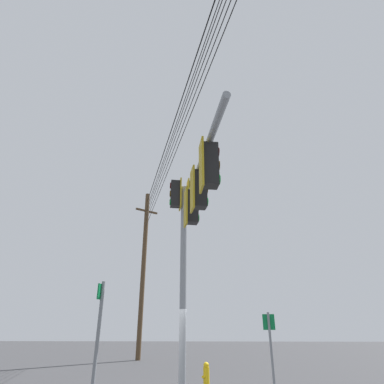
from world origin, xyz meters
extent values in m
cylinder|color=gray|center=(-0.77, -0.59, 3.17)|extent=(0.20, 0.20, 6.35)
cylinder|color=gray|center=(-1.26, 2.18, 5.53)|extent=(1.11, 5.57, 0.14)
cube|color=black|center=(-1.07, -0.64, 6.08)|extent=(0.35, 0.35, 0.90)
cube|color=#B29319|center=(-0.90, -0.61, 6.08)|extent=(0.12, 0.44, 1.04)
cylinder|color=#360503|center=(-1.23, -0.67, 6.38)|extent=(0.06, 0.20, 0.20)
cylinder|color=#3C2703|center=(-1.23, -0.67, 6.08)|extent=(0.06, 0.20, 0.20)
cylinder|color=green|center=(-1.23, -0.67, 5.78)|extent=(0.06, 0.20, 0.20)
cube|color=black|center=(-0.48, -0.54, 6.08)|extent=(0.35, 0.35, 0.90)
cube|color=#B29319|center=(-0.65, -0.57, 6.08)|extent=(0.12, 0.44, 1.04)
cylinder|color=#360503|center=(-0.32, -0.51, 6.38)|extent=(0.06, 0.20, 0.20)
cylinder|color=#3C2703|center=(-0.32, -0.51, 6.08)|extent=(0.06, 0.20, 0.20)
cylinder|color=green|center=(-0.32, -0.51, 5.78)|extent=(0.06, 0.20, 0.20)
cube|color=black|center=(-1.09, 1.19, 4.98)|extent=(0.35, 0.35, 0.90)
cube|color=#B29319|center=(-0.92, 1.22, 4.98)|extent=(0.13, 0.44, 1.04)
cylinder|color=#360503|center=(-1.25, 1.16, 5.28)|extent=(0.07, 0.20, 0.20)
cylinder|color=#3C2703|center=(-1.25, 1.16, 4.98)|extent=(0.07, 0.20, 0.20)
cylinder|color=green|center=(-1.25, 1.16, 4.68)|extent=(0.07, 0.20, 0.20)
cube|color=black|center=(-1.30, 2.38, 4.98)|extent=(0.35, 0.35, 0.90)
cube|color=#B29319|center=(-1.13, 2.41, 4.98)|extent=(0.12, 0.44, 1.04)
cylinder|color=#360503|center=(-1.46, 2.35, 5.28)|extent=(0.07, 0.20, 0.20)
cylinder|color=#3C2703|center=(-1.46, 2.35, 4.98)|extent=(0.07, 0.20, 0.20)
cylinder|color=green|center=(-1.46, 2.35, 4.68)|extent=(0.07, 0.20, 0.20)
cube|color=black|center=(-1.51, 3.57, 4.98)|extent=(0.34, 0.34, 0.90)
cube|color=#B29319|center=(-1.34, 3.59, 4.98)|extent=(0.10, 0.44, 1.04)
cylinder|color=#360503|center=(-1.67, 3.55, 5.28)|extent=(0.06, 0.20, 0.20)
cylinder|color=#3C2703|center=(-1.67, 3.55, 4.98)|extent=(0.06, 0.20, 0.20)
cylinder|color=green|center=(-1.67, 3.55, 4.68)|extent=(0.06, 0.20, 0.20)
cylinder|color=#4C3823|center=(2.52, -11.86, 5.38)|extent=(0.30, 0.30, 10.76)
cube|color=#4C3823|center=(2.52, -11.86, 9.45)|extent=(1.41, 1.18, 0.12)
cylinder|color=slate|center=(0.72, 2.34, 1.47)|extent=(0.07, 0.07, 2.94)
cube|color=#0C7238|center=(0.76, 2.33, 2.74)|extent=(0.06, 0.27, 0.30)
cube|color=white|center=(0.77, 2.33, 2.74)|extent=(0.04, 0.20, 0.24)
cylinder|color=yellow|center=(-1.46, -3.74, 0.33)|extent=(0.22, 0.22, 0.65)
sphere|color=yellow|center=(-1.46, -3.74, 0.71)|extent=(0.20, 0.20, 0.20)
cylinder|color=yellow|center=(-1.37, -3.64, 0.36)|extent=(0.13, 0.13, 0.09)
cylinder|color=slate|center=(-3.28, -0.91, 1.21)|extent=(0.07, 0.07, 2.42)
cube|color=#0C7238|center=(-3.28, -0.95, 2.16)|extent=(0.34, 0.09, 0.43)
cube|color=white|center=(-3.29, -0.97, 2.16)|extent=(0.28, 0.06, 0.37)
cylinder|color=black|center=(-1.10, 0.54, 8.71)|extent=(7.27, 24.80, 0.82)
cylinder|color=black|center=(-1.10, 0.54, 9.12)|extent=(7.27, 24.80, 0.82)
cylinder|color=black|center=(-1.10, 0.54, 9.50)|extent=(7.27, 24.80, 0.82)
cylinder|color=black|center=(-1.10, 0.54, 9.85)|extent=(7.27, 24.80, 0.82)
cylinder|color=black|center=(-1.10, 0.54, 10.12)|extent=(7.27, 24.80, 0.82)
cylinder|color=black|center=(-1.10, 0.54, 10.57)|extent=(7.27, 24.80, 0.82)
cylinder|color=black|center=(-1.10, 0.54, 10.63)|extent=(7.27, 24.80, 0.82)
camera|label=1|loc=(-1.30, 8.89, 2.19)|focal=28.73mm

